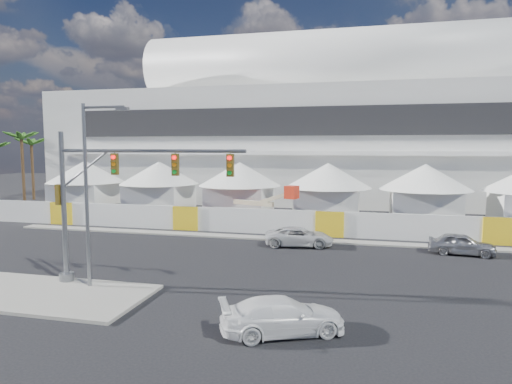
% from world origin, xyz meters
% --- Properties ---
extents(ground, '(160.00, 160.00, 0.00)m').
position_xyz_m(ground, '(0.00, 0.00, 0.00)').
color(ground, black).
rests_on(ground, ground).
extents(median_island, '(10.00, 5.00, 0.15)m').
position_xyz_m(median_island, '(-6.00, -3.00, 0.07)').
color(median_island, gray).
rests_on(median_island, ground).
extents(stadium, '(80.00, 24.80, 21.98)m').
position_xyz_m(stadium, '(8.71, 41.50, 9.45)').
color(stadium, silver).
rests_on(stadium, ground).
extents(tent_row, '(53.40, 8.40, 5.40)m').
position_xyz_m(tent_row, '(0.50, 24.00, 3.15)').
color(tent_row, white).
rests_on(tent_row, ground).
extents(hoarding_fence, '(70.00, 0.25, 2.00)m').
position_xyz_m(hoarding_fence, '(6.00, 14.50, 1.00)').
color(hoarding_fence, white).
rests_on(hoarding_fence, ground).
extents(palm_cluster, '(10.60, 10.60, 8.55)m').
position_xyz_m(palm_cluster, '(-33.46, 29.50, 6.88)').
color(palm_cluster, '#47331E').
rests_on(palm_cluster, ground).
extents(sedan_silver, '(2.08, 4.28, 1.41)m').
position_xyz_m(sedan_silver, '(14.87, 10.65, 0.70)').
color(sedan_silver, '#9B9C9F').
rests_on(sedan_silver, ground).
extents(pickup_curb, '(2.91, 5.09, 1.34)m').
position_xyz_m(pickup_curb, '(4.18, 10.65, 0.67)').
color(pickup_curb, silver).
rests_on(pickup_curb, ground).
extents(pickup_near, '(3.74, 5.11, 1.38)m').
position_xyz_m(pickup_near, '(5.82, -4.55, 0.69)').
color(pickup_near, white).
rests_on(pickup_near, ground).
extents(traffic_mast, '(9.99, 0.74, 7.65)m').
position_xyz_m(traffic_mast, '(-4.12, -1.00, 4.39)').
color(traffic_mast, gray).
rests_on(traffic_mast, median_island).
extents(streetlight_median, '(2.48, 0.25, 8.96)m').
position_xyz_m(streetlight_median, '(-4.26, -1.50, 5.29)').
color(streetlight_median, gray).
rests_on(streetlight_median, median_island).
extents(boom_lift, '(7.71, 2.82, 3.79)m').
position_xyz_m(boom_lift, '(-1.34, 17.69, 1.02)').
color(boom_lift, red).
rests_on(boom_lift, ground).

